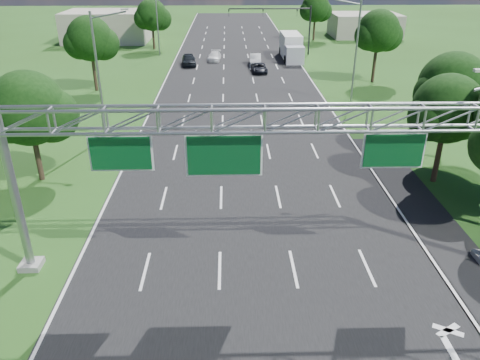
{
  "coord_description": "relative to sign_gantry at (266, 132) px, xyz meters",
  "views": [
    {
      "loc": [
        -1.31,
        -6.99,
        13.83
      ],
      "look_at": [
        -0.72,
        14.73,
        3.29
      ],
      "focal_mm": 35.0,
      "sensor_mm": 36.0,
      "label": 1
    }
  ],
  "objects": [
    {
      "name": "tree_verge_rd",
      "position": [
        15.75,
        36.04,
        -1.26
      ],
      "size": [
        5.76,
        4.8,
        8.28
      ],
      "color": "#2D2116",
      "rests_on": "ground"
    },
    {
      "name": "building_right",
      "position": [
        23.67,
        70.0,
        -4.89
      ],
      "size": [
        12.0,
        9.0,
        4.0
      ],
      "primitive_type": "cube",
      "color": "#A79F8C",
      "rests_on": "ground"
    },
    {
      "name": "car_queue_b",
      "position": [
        2.47,
        41.32,
        -6.33
      ],
      "size": [
        2.02,
        4.1,
        1.12
      ],
      "primitive_type": "imported",
      "rotation": [
        0.0,
        0.0,
        0.04
      ],
      "color": "black",
      "rests_on": "ground"
    },
    {
      "name": "car_queue_a",
      "position": [
        -3.47,
        48.94,
        -6.3
      ],
      "size": [
        1.98,
        4.21,
        1.19
      ],
      "primitive_type": "imported",
      "rotation": [
        0.0,
        0.0,
        -0.08
      ],
      "color": "white",
      "rests_on": "ground"
    },
    {
      "name": "road_flare",
      "position": [
        9.87,
        2.0,
        -6.89
      ],
      "size": [
        3.0,
        30.0,
        0.02
      ],
      "primitive_type": "cube",
      "color": "black",
      "rests_on": "ground"
    },
    {
      "name": "road",
      "position": [
        -0.33,
        18.0,
        -6.89
      ],
      "size": [
        18.0,
        180.0,
        0.02
      ],
      "primitive_type": "cube",
      "color": "black",
      "rests_on": "ground"
    },
    {
      "name": "tree_verge_re",
      "position": [
        13.75,
        66.04,
        -1.7
      ],
      "size": [
        5.76,
        4.8,
        7.84
      ],
      "color": "#2D2116",
      "rests_on": "ground"
    },
    {
      "name": "tree_verge_la",
      "position": [
        -14.25,
        10.04,
        -2.13
      ],
      "size": [
        5.76,
        4.8,
        7.4
      ],
      "color": "#2D2116",
      "rests_on": "ground"
    },
    {
      "name": "traffic_signal",
      "position": [
        7.15,
        53.0,
        -1.72
      ],
      "size": [
        12.21,
        0.24,
        7.0
      ],
      "color": "black",
      "rests_on": "ground"
    },
    {
      "name": "car_queue_d",
      "position": [
        2.21,
        45.82,
        -6.18
      ],
      "size": [
        1.67,
        4.36,
        1.42
      ],
      "primitive_type": "imported",
      "rotation": [
        0.0,
        0.0,
        -0.04
      ],
      "color": "silver",
      "rests_on": "ground"
    },
    {
      "name": "streetlight_l_far",
      "position": [
        -11.63,
        53.0,
        -1.31
      ],
      "size": [
        2.97,
        0.22,
        10.16
      ],
      "color": "gray",
      "rests_on": "ground"
    },
    {
      "name": "car_queue_c",
      "position": [
        -6.9,
        45.81,
        -6.13
      ],
      "size": [
        2.32,
        4.67,
        1.53
      ],
      "primitive_type": "imported",
      "rotation": [
        0.0,
        0.0,
        0.12
      ],
      "color": "black",
      "rests_on": "ground"
    },
    {
      "name": "box_truck",
      "position": [
        7.67,
        50.09,
        -5.26
      ],
      "size": [
        2.75,
        8.98,
        3.4
      ],
      "rotation": [
        0.0,
        0.0,
        0.01
      ],
      "color": "white",
      "rests_on": "ground"
    },
    {
      "name": "streetlight_l_near",
      "position": [
        -11.63,
        18.0,
        -1.31
      ],
      "size": [
        2.97,
        0.22,
        10.16
      ],
      "color": "gray",
      "rests_on": "ground"
    },
    {
      "name": "sign_gantry",
      "position": [
        0.0,
        0.0,
        0.0
      ],
      "size": [
        23.5,
        1.0,
        9.56
      ],
      "color": "gray",
      "rests_on": "ground"
    },
    {
      "name": "tree_verge_lc",
      "position": [
        -13.25,
        58.04,
        -1.92
      ],
      "size": [
        5.76,
        4.8,
        7.62
      ],
      "color": "#2D2116",
      "rests_on": "ground"
    },
    {
      "name": "tree_verge_lb",
      "position": [
        -16.25,
        33.04,
        -1.48
      ],
      "size": [
        5.76,
        4.8,
        8.06
      ],
      "color": "#2D2116",
      "rests_on": "ground"
    },
    {
      "name": "streetlight_r_mid",
      "position": [
        10.97,
        28.0,
        -1.31
      ],
      "size": [
        2.97,
        0.22,
        10.16
      ],
      "color": "gray",
      "rests_on": "ground"
    },
    {
      "name": "building_left",
      "position": [
        -22.33,
        66.0,
        -4.39
      ],
      "size": [
        14.0,
        10.0,
        5.0
      ],
      "primitive_type": "cube",
      "color": "#A79F8C",
      "rests_on": "ground"
    },
    {
      "name": "ground",
      "position": [
        -0.33,
        18.0,
        -6.89
      ],
      "size": [
        220.0,
        220.0,
        0.0
      ],
      "primitive_type": "plane",
      "color": "#254A16",
      "rests_on": "ground"
    }
  ]
}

